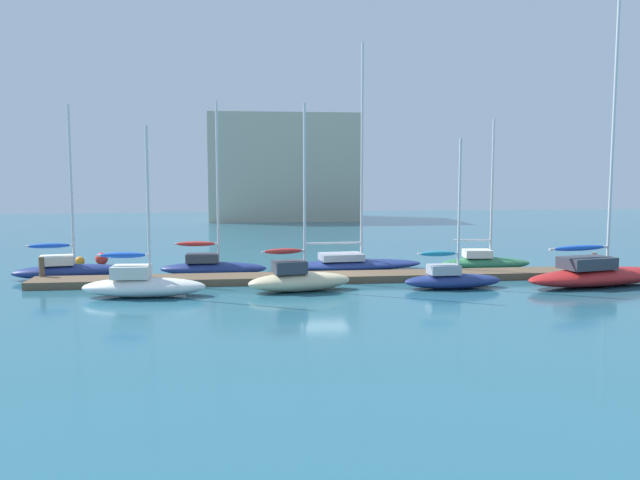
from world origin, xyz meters
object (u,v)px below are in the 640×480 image
object	(u,v)px
sailboat_2	(212,265)
harbor_building_distant	(283,168)
sailboat_7	(598,273)
mooring_buoy_orange	(80,261)
mooring_buoy_red	(102,259)
sailboat_1	(142,284)
sailboat_3	(298,278)
sailboat_5	(451,278)
sailboat_0	(67,268)
sailboat_6	(485,261)
sailboat_4	(353,262)

from	to	relation	value
sailboat_2	harbor_building_distant	distance (m)	43.93
sailboat_2	sailboat_7	xyz separation A→B (m)	(19.88, -5.83, 0.09)
sailboat_2	mooring_buoy_orange	size ratio (longest dim) A/B	16.42
mooring_buoy_red	mooring_buoy_orange	distance (m)	1.31
sailboat_1	sailboat_3	size ratio (longest dim) A/B	0.87
sailboat_5	harbor_building_distant	size ratio (longest dim) A/B	0.43
sailboat_3	sailboat_2	bearing A→B (deg)	118.55
sailboat_0	sailboat_6	bearing A→B (deg)	-7.92
mooring_buoy_orange	sailboat_1	bearing A→B (deg)	-63.75
sailboat_1	sailboat_2	bearing A→B (deg)	67.01
sailboat_7	mooring_buoy_orange	xyz separation A→B (m)	(-28.18, 10.54, -0.38)
sailboat_0	sailboat_2	xyz separation A→B (m)	(7.84, 0.18, 0.00)
sailboat_5	harbor_building_distant	bearing A→B (deg)	94.43
sailboat_1	sailboat_3	world-z (taller)	sailboat_3
sailboat_4	sailboat_6	bearing A→B (deg)	-8.34
sailboat_2	mooring_buoy_red	world-z (taller)	sailboat_2
sailboat_0	mooring_buoy_orange	size ratio (longest dim) A/B	15.95
sailboat_2	mooring_buoy_orange	world-z (taller)	sailboat_2
sailboat_0	mooring_buoy_red	bearing A→B (deg)	71.92
sailboat_6	sailboat_4	bearing A→B (deg)	-178.14
sailboat_4	harbor_building_distant	bearing A→B (deg)	87.11
sailboat_7	harbor_building_distant	bearing A→B (deg)	92.24
sailboat_3	sailboat_5	xyz separation A→B (m)	(7.73, -0.16, -0.11)
harbor_building_distant	mooring_buoy_orange	bearing A→B (deg)	-111.72
sailboat_0	sailboat_7	size ratio (longest dim) A/B	0.66
sailboat_4	mooring_buoy_red	world-z (taller)	sailboat_4
sailboat_0	mooring_buoy_orange	bearing A→B (deg)	85.96
mooring_buoy_red	mooring_buoy_orange	world-z (taller)	mooring_buoy_red
sailboat_1	sailboat_5	bearing A→B (deg)	4.78
sailboat_2	mooring_buoy_red	bearing A→B (deg)	148.06
sailboat_0	sailboat_6	distance (m)	24.07
sailboat_0	sailboat_3	xyz separation A→B (m)	(12.25, -5.33, 0.07)
sailboat_0	harbor_building_distant	bearing A→B (deg)	61.72
sailboat_7	harbor_building_distant	world-z (taller)	sailboat_7
sailboat_1	sailboat_6	world-z (taller)	sailboat_6
sailboat_6	sailboat_7	bearing A→B (deg)	-54.09
sailboat_0	sailboat_6	xyz separation A→B (m)	(24.06, 0.61, -0.07)
sailboat_4	mooring_buoy_orange	size ratio (longest dim) A/B	22.39
sailboat_2	sailboat_5	size ratio (longest dim) A/B	1.30
sailboat_0	sailboat_1	xyz separation A→B (m)	(4.85, -5.87, 0.03)
sailboat_3	sailboat_6	size ratio (longest dim) A/B	1.02
sailboat_6	sailboat_2	bearing A→B (deg)	-172.95
sailboat_6	harbor_building_distant	distance (m)	43.95
sailboat_5	mooring_buoy_orange	world-z (taller)	sailboat_5
harbor_building_distant	sailboat_7	bearing A→B (deg)	-75.18
sailboat_3	mooring_buoy_orange	bearing A→B (deg)	131.09
sailboat_1	sailboat_2	xyz separation A→B (m)	(2.99, 6.05, -0.03)
sailboat_2	sailboat_4	distance (m)	8.32
sailboat_5	sailboat_6	xyz separation A→B (m)	(4.08, 6.09, -0.03)
sailboat_2	sailboat_5	xyz separation A→B (m)	(12.14, -5.67, -0.04)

